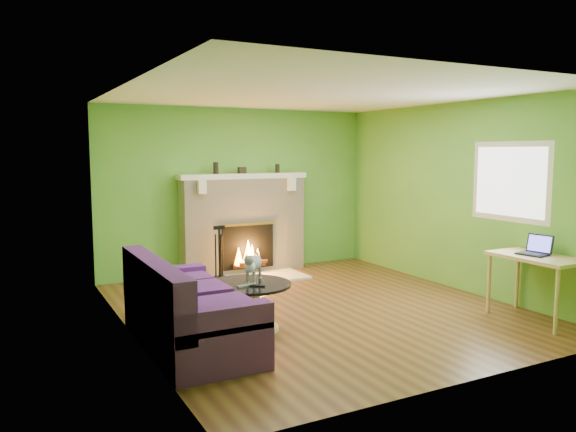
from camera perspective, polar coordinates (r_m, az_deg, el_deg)
name	(u,v)px	position (r m, az deg, el deg)	size (l,w,h in m)	color
floor	(318,308)	(7.02, 3.05, -9.33)	(5.00, 5.00, 0.00)	#502A17
ceiling	(319,94)	(6.79, 3.19, 12.28)	(5.00, 5.00, 0.00)	white
wall_back	(239,191)	(9.02, -5.04, 2.59)	(5.00, 5.00, 0.00)	#4C9430
wall_front	(475,228)	(4.82, 18.50, -1.21)	(5.00, 5.00, 0.00)	#4C9430
wall_left	(129,213)	(5.96, -15.81, 0.31)	(5.00, 5.00, 0.00)	#4C9430
wall_right	(457,196)	(8.16, 16.82, 1.92)	(5.00, 5.00, 0.00)	#4C9430
window_frame	(510,182)	(7.53, 21.64, 3.27)	(1.20, 1.20, 0.00)	silver
window_pane	(510,182)	(7.52, 21.60, 3.27)	(1.06, 1.06, 0.00)	white
fireplace	(243,225)	(8.90, -4.55, -0.87)	(2.10, 0.46, 1.58)	beige
hearth	(257,278)	(8.57, -3.14, -6.30)	(1.50, 0.75, 0.03)	beige
mantel	(243,176)	(8.81, -4.55, 4.07)	(2.10, 0.28, 0.08)	silver
sofa	(184,312)	(5.73, -10.47, -9.56)	(0.90, 1.98, 0.89)	#521B69
coffee_table	(249,303)	(6.14, -3.96, -8.80)	(0.91, 0.91, 0.52)	tan
desk	(537,263)	(6.98, 23.95, -4.43)	(0.59, 1.01, 0.75)	tan
cat	(254,266)	(6.13, -3.49, -5.11)	(0.20, 0.54, 0.34)	slate
remote_silver	(245,286)	(5.94, -4.40, -7.08)	(0.17, 0.04, 0.02)	gray
remote_black	(258,286)	(5.93, -3.09, -7.09)	(0.16, 0.04, 0.02)	black
laptop	(533,245)	(6.96, 23.61, -2.72)	(0.27, 0.31, 0.23)	black
fire_tools	(220,252)	(8.42, -6.97, -3.67)	(0.21, 0.21, 0.80)	black
mantel_vase_left	(216,168)	(8.67, -7.35, 4.85)	(0.08, 0.08, 0.18)	black
mantel_vase_right	(277,168)	(9.09, -1.09, 4.86)	(0.07, 0.07, 0.14)	black
mantel_box	(242,170)	(8.83, -4.69, 4.66)	(0.12, 0.08, 0.10)	black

